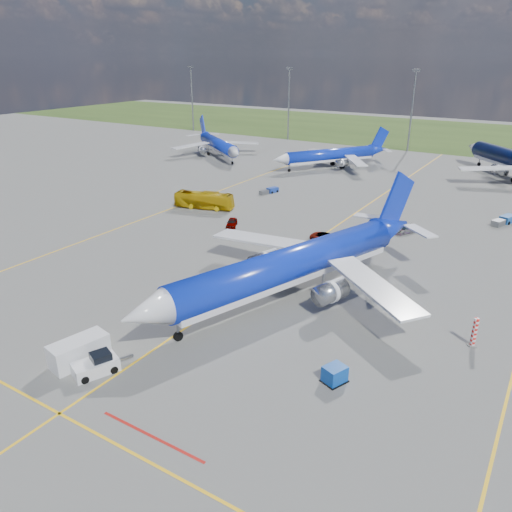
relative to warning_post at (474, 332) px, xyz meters
The scene contains 17 objects.
ground 27.24m from the warning_post, 162.90° to the right, with size 400.00×400.00×0.00m, color #585855.
grass_strip 144.37m from the warning_post, 100.38° to the left, with size 400.00×80.00×0.01m, color #2D4719.
taxiway_lines 32.52m from the warning_post, 142.66° to the left, with size 60.25×160.00×0.02m.
floodlight_masts 103.84m from the warning_post, 98.91° to the left, with size 202.20×0.50×22.70m.
warning_post is the anchor object (origin of this frame).
bg_jet_nw 102.57m from the warning_post, 139.91° to the left, with size 27.22×35.73×9.36m, color #0D27B8, non-canonical shape.
bg_jet_nnw 82.44m from the warning_post, 123.81° to the left, with size 26.24×34.44×9.02m, color #0D27B8, non-canonical shape.
main_airliner 20.31m from the warning_post, behind, with size 34.45×45.21×11.84m, color #0D27B8, non-canonical shape.
pushback_tug 35.74m from the warning_post, 140.93° to the right, with size 3.40×5.49×1.86m.
uld_container 15.53m from the warning_post, 126.08° to the right, with size 1.51×1.89×1.51m, color #0B40A0.
service_van 37.62m from the warning_post, 143.82° to the right, with size 2.32×5.26×2.32m, color silver.
apron_bus 56.06m from the warning_post, 155.23° to the left, with size 2.59×11.09×3.09m, color #C49C0B.
service_car_a 44.24m from the warning_post, 156.68° to the left, with size 1.58×3.93×1.34m, color #999999.
service_car_b 30.64m from the warning_post, 141.85° to the left, with size 2.36×5.12×1.42m, color #999999.
service_car_c 33.26m from the warning_post, 117.47° to the left, with size 1.66×4.08×1.18m, color #999999.
baggage_tug_c 60.70m from the warning_post, 139.58° to the left, with size 2.50×4.61×1.00m.
baggage_tug_e 43.09m from the warning_post, 93.41° to the left, with size 3.34×5.66×1.24m.
Camera 1 is at (30.21, -38.88, 26.54)m, focal length 35.00 mm.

